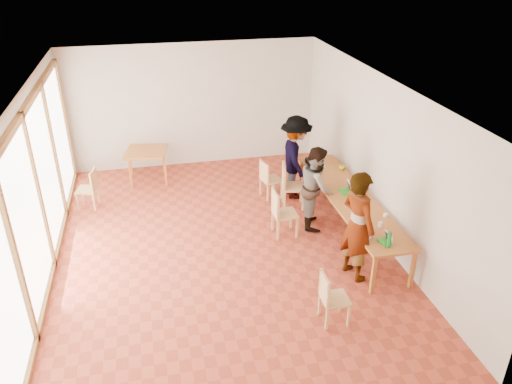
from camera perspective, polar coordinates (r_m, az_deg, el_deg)
The scene contains 25 objects.
ground at distance 9.36m, azimuth -4.03°, elevation -6.21°, with size 8.00×8.00×0.00m, color #AA3F29.
wall_back at distance 12.35m, azimuth -7.20°, elevation 9.78°, with size 6.00×0.10×3.00m, color beige.
wall_front at distance 5.33m, azimuth 2.42°, elevation -15.82°, with size 6.00×0.10×3.00m, color beige.
wall_right at distance 9.48m, azimuth 13.90°, elevation 3.75°, with size 0.10×8.00×3.00m, color beige.
window_wall at distance 8.77m, azimuth -23.82°, elevation 0.19°, with size 0.10×8.00×3.00m, color white.
ceiling at distance 8.11m, azimuth -4.73°, elevation 11.93°, with size 6.00×8.00×0.04m, color white.
communal_table at distance 9.66m, azimuth 10.57°, elevation -0.68°, with size 0.80×4.00×0.75m.
side_table at distance 11.83m, azimuth -12.45°, elevation 4.28°, with size 0.90×0.90×0.75m.
chair_near at distance 7.47m, azimuth 8.42°, elevation -11.40°, with size 0.40×0.40×0.45m.
chair_mid at distance 9.41m, azimuth 2.77°, elevation -1.91°, with size 0.44×0.44×0.50m.
chair_far at distance 10.81m, azimuth 1.34°, elevation 1.90°, with size 0.48×0.48×0.46m.
chair_empty at distance 10.42m, azimuth 3.72°, elevation 1.24°, with size 0.53×0.53×0.52m.
chair_spare at distance 10.99m, azimuth -18.41°, elevation 0.82°, with size 0.47×0.47×0.45m.
person_near at distance 8.26m, azimuth 11.54°, elevation -3.81°, with size 0.70×0.46×1.92m, color gray.
person_mid at distance 9.71m, azimuth 6.93°, elevation 0.56°, with size 0.80×0.62×1.65m, color gray.
person_far at distance 10.75m, azimuth 4.55°, elevation 3.95°, with size 1.19×0.68×1.84m, color gray.
laptop_near at distance 8.32m, azimuth 14.69°, elevation -5.26°, with size 0.21×0.23×0.18m.
laptop_mid at distance 9.75m, azimuth 10.40°, elevation 0.32°, with size 0.26×0.29×0.22m.
laptop_far at distance 10.74m, azimuth 7.36°, elevation 3.07°, with size 0.23×0.25×0.18m.
yellow_mug at distance 10.69m, azimuth 9.81°, elevation 2.78°, with size 0.12×0.12×0.10m, color yellow.
green_bottle at distance 8.14m, azimuth 14.96°, elevation -5.31°, with size 0.07×0.07×0.28m, color #15702A.
clear_glass at distance 8.72m, azimuth 14.04°, elevation -3.62°, with size 0.07×0.07×0.09m, color silver.
condiment_cup at distance 9.05m, azimuth 14.58°, elevation -2.58°, with size 0.08×0.08×0.06m, color white.
pink_phone at distance 9.20m, azimuth 11.68°, elevation -1.90°, with size 0.05×0.10×0.01m, color #D63F4F.
black_pouch at distance 10.92m, azimuth 6.22°, elevation 3.52°, with size 0.16×0.26×0.09m, color black.
Camera 1 is at (-1.06, -7.76, 5.12)m, focal length 35.00 mm.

